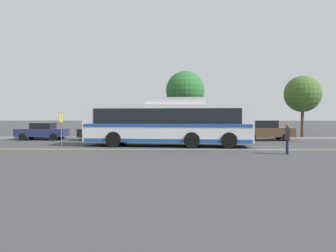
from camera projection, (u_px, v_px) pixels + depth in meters
name	position (u px, v px, depth m)	size (l,w,h in m)	color
ground_plane	(171.00, 146.00, 21.85)	(220.00, 220.00, 0.00)	#38383A
lane_strip_0	(167.00, 149.00, 19.63)	(0.20, 30.94, 0.01)	gold
curb_strip	(170.00, 138.00, 28.60)	(38.94, 0.36, 0.15)	#99999E
transit_bus	(168.00, 122.00, 21.77)	(11.42, 3.52, 3.21)	silver
parked_car_0	(42.00, 131.00, 27.48)	(4.09, 2.00, 1.43)	navy
parked_car_1	(104.00, 132.00, 27.13)	(4.28, 2.14, 1.37)	black
parked_car_2	(183.00, 131.00, 27.52)	(4.54, 2.18, 1.37)	maroon
parked_car_3	(265.00, 131.00, 26.89)	(4.43, 1.95, 1.64)	#4C3823
pedestrian_0	(287.00, 137.00, 17.17)	(0.35, 0.47, 1.59)	#191E38
bus_stop_sign	(61.00, 125.00, 21.71)	(0.07, 0.40, 2.21)	#59595E
tree_0	(303.00, 94.00, 31.28)	(3.48, 3.48, 5.86)	#513823
tree_1	(185.00, 90.00, 31.86)	(3.77, 3.77, 6.38)	#513823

